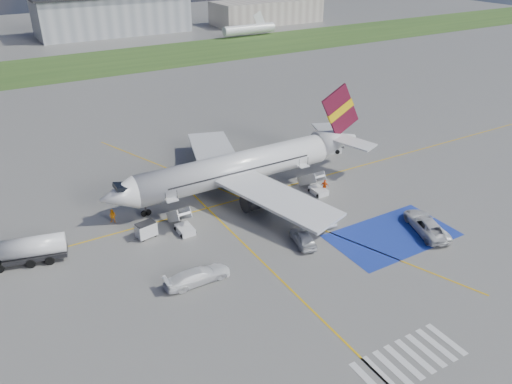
# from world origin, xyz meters

# --- Properties ---
(ground) EXTENTS (400.00, 400.00, 0.00)m
(ground) POSITION_xyz_m (0.00, 0.00, 0.00)
(ground) COLOR #60605E
(ground) RESTS_ON ground
(grass_strip) EXTENTS (400.00, 30.00, 0.01)m
(grass_strip) POSITION_xyz_m (0.00, 95.00, 0.01)
(grass_strip) COLOR #2D4C1E
(grass_strip) RESTS_ON ground
(taxiway_line_main) EXTENTS (120.00, 0.20, 0.01)m
(taxiway_line_main) POSITION_xyz_m (0.00, 12.00, 0.01)
(taxiway_line_main) COLOR gold
(taxiway_line_main) RESTS_ON ground
(taxiway_line_cross) EXTENTS (0.20, 60.00, 0.01)m
(taxiway_line_cross) POSITION_xyz_m (-5.00, -10.00, 0.01)
(taxiway_line_cross) COLOR gold
(taxiway_line_cross) RESTS_ON ground
(taxiway_line_diag) EXTENTS (20.71, 56.45, 0.01)m
(taxiway_line_diag) POSITION_xyz_m (0.00, 12.00, 0.01)
(taxiway_line_diag) COLOR gold
(taxiway_line_diag) RESTS_ON ground
(staging_box) EXTENTS (14.00, 8.00, 0.01)m
(staging_box) POSITION_xyz_m (10.00, -4.00, 0.01)
(staging_box) COLOR #192F97
(staging_box) RESTS_ON ground
(crosswalk) EXTENTS (9.00, 4.00, 0.01)m
(crosswalk) POSITION_xyz_m (-1.80, -18.00, 0.01)
(crosswalk) COLOR silver
(crosswalk) RESTS_ON ground
(terminal_centre) EXTENTS (48.00, 18.00, 12.00)m
(terminal_centre) POSITION_xyz_m (20.00, 135.00, 6.00)
(terminal_centre) COLOR gray
(terminal_centre) RESTS_ON ground
(terminal_east) EXTENTS (40.00, 16.00, 8.00)m
(terminal_east) POSITION_xyz_m (75.00, 128.00, 4.00)
(terminal_east) COLOR gray
(terminal_east) RESTS_ON ground
(airliner) EXTENTS (36.81, 32.95, 11.92)m
(airliner) POSITION_xyz_m (1.51, 14.00, 3.39)
(airliner) COLOR silver
(airliner) RESTS_ON ground
(airstairs_fwd) EXTENTS (1.90, 5.20, 3.60)m
(airstairs_fwd) POSITION_xyz_m (-9.50, 8.70, 0.62)
(airstairs_fwd) COLOR silver
(airstairs_fwd) RESTS_ON ground
(airstairs_aft) EXTENTS (1.90, 5.20, 3.60)m
(airstairs_aft) POSITION_xyz_m (9.00, 8.70, 0.62)
(airstairs_aft) COLOR silver
(airstairs_aft) RESTS_ON ground
(fuel_tanker) EXTENTS (8.55, 4.10, 2.83)m
(fuel_tanker) POSITION_xyz_m (-25.74, 11.10, 1.19)
(fuel_tanker) COLOR black
(fuel_tanker) RESTS_ON ground
(gpu_cart) EXTENTS (2.35, 1.74, 1.79)m
(gpu_cart) POSITION_xyz_m (-13.52, 9.55, 0.81)
(gpu_cart) COLOR silver
(gpu_cart) RESTS_ON ground
(belt_loader) EXTENTS (6.02, 3.97, 1.76)m
(belt_loader) POSITION_xyz_m (17.81, 18.79, 0.44)
(belt_loader) COLOR silver
(belt_loader) RESTS_ON ground
(car_silver_a) EXTENTS (2.86, 4.80, 1.53)m
(car_silver_a) POSITION_xyz_m (0.49, -0.29, 0.77)
(car_silver_a) COLOR silver
(car_silver_a) RESTS_ON ground
(car_silver_b) EXTENTS (1.94, 4.27, 1.36)m
(car_silver_b) POSITION_xyz_m (5.15, 2.33, 0.68)
(car_silver_b) COLOR #B4B6BB
(car_silver_b) RESTS_ON ground
(van_white_a) EXTENTS (4.39, 6.22, 2.13)m
(van_white_a) POSITION_xyz_m (13.86, -5.17, 1.06)
(van_white_a) COLOR silver
(van_white_a) RESTS_ON ground
(van_white_b) EXTENTS (4.93, 2.03, 1.93)m
(van_white_b) POSITION_xyz_m (-12.03, -0.61, 0.96)
(van_white_b) COLOR white
(van_white_b) RESTS_ON ground
(crew_fwd) EXTENTS (0.69, 0.61, 1.60)m
(crew_fwd) POSITION_xyz_m (-13.02, 9.45, 0.80)
(crew_fwd) COLOR orange
(crew_fwd) RESTS_ON ground
(crew_nose) EXTENTS (1.05, 1.02, 1.70)m
(crew_nose) POSITION_xyz_m (-15.78, 14.44, 0.85)
(crew_nose) COLOR orange
(crew_nose) RESTS_ON ground
(crew_aft) EXTENTS (1.02, 1.08, 1.79)m
(crew_aft) POSITION_xyz_m (9.86, 8.12, 0.89)
(crew_aft) COLOR #F8590D
(crew_aft) RESTS_ON ground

